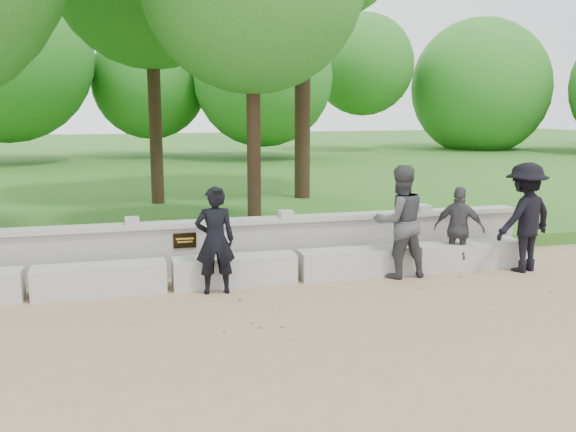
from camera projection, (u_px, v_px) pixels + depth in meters
name	position (u px, v px, depth m)	size (l,w,h in m)	color
ground	(182.00, 332.00, 7.87)	(80.00, 80.00, 0.00)	#997D5D
lawn	(140.00, 184.00, 21.17)	(40.00, 22.00, 0.25)	#245814
concrete_bench	(169.00, 275.00, 9.64)	(11.90, 0.45, 0.45)	#BCBAB1
parapet_wall	(165.00, 249.00, 10.26)	(12.50, 0.35, 0.90)	#B0AEA7
man_main	(215.00, 240.00, 9.36)	(0.60, 0.54, 1.60)	black
visitor_left	(400.00, 221.00, 10.24)	(0.90, 0.71, 1.81)	#3F3F44
visitor_mid	(525.00, 217.00, 10.60)	(1.32, 1.00, 1.82)	black
visitor_right	(459.00, 229.00, 10.66)	(0.86, 0.79, 1.41)	#403F44
shrub_b	(287.00, 229.00, 11.47)	(0.32, 0.26, 0.58)	#347A29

